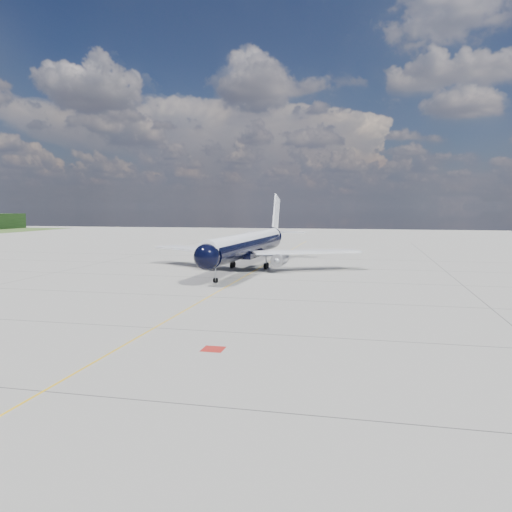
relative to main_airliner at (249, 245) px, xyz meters
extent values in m
plane|color=gray|center=(1.55, -6.75, -4.00)|extent=(320.00, 320.00, 0.00)
cube|color=#E9AE0C|center=(1.55, -11.75, -4.00)|extent=(0.16, 160.00, 0.01)
cube|color=maroon|center=(8.35, -46.75, -4.00)|extent=(1.60, 1.60, 0.01)
cylinder|color=black|center=(-0.07, -1.24, -0.18)|extent=(5.28, 34.72, 3.46)
sphere|color=black|center=(-1.03, -19.42, -0.18)|extent=(3.64, 3.64, 3.46)
cone|color=black|center=(1.06, 20.12, 0.37)|extent=(3.79, 6.54, 3.46)
cylinder|color=white|center=(-0.07, -1.24, 0.69)|extent=(4.61, 36.50, 2.70)
cube|color=black|center=(-1.03, -19.60, 0.32)|extent=(2.24, 1.21, 0.50)
cube|color=white|center=(-9.54, 0.63, -1.00)|extent=(17.32, 12.91, 0.29)
cube|color=white|center=(9.55, -0.38, -1.00)|extent=(17.76, 11.50, 0.29)
cube|color=black|center=(-0.07, -1.24, -1.45)|extent=(4.30, 9.29, 0.91)
cylinder|color=#A9A9B0|center=(-6.07, -2.74, -2.04)|extent=(2.26, 4.29, 2.04)
cylinder|color=#A9A9B0|center=(5.75, -3.37, -2.04)|extent=(2.26, 4.29, 2.04)
sphere|color=gray|center=(-6.17, -4.65, -2.04)|extent=(1.05, 1.05, 1.00)
sphere|color=gray|center=(5.65, -5.28, -2.04)|extent=(1.05, 1.05, 1.00)
cube|color=white|center=(-6.06, -2.56, -1.36)|extent=(0.35, 2.92, 1.00)
cube|color=white|center=(5.76, -3.19, -1.36)|extent=(0.35, 2.92, 1.00)
cube|color=white|center=(1.04, 19.67, 5.01)|extent=(0.60, 5.78, 7.76)
cube|color=white|center=(1.06, 20.12, 1.10)|extent=(11.97, 3.53, 0.20)
cylinder|color=gray|center=(-0.86, -16.24, -2.86)|extent=(0.17, 0.17, 1.91)
cylinder|color=black|center=(-1.04, -16.23, -3.68)|extent=(0.20, 0.64, 0.64)
cylinder|color=black|center=(-0.68, -16.25, -3.68)|extent=(0.20, 0.64, 0.64)
cylinder|color=gray|center=(-2.90, 0.28, -2.77)|extent=(0.25, 0.25, 1.73)
cylinder|color=gray|center=(2.91, -0.03, -2.77)|extent=(0.25, 0.25, 1.73)
cylinder|color=black|center=(-2.93, -0.22, -3.50)|extent=(0.46, 1.02, 1.00)
cylinder|color=black|center=(-2.88, 0.78, -3.50)|extent=(0.46, 1.02, 1.00)
cylinder|color=black|center=(2.89, -0.53, -3.50)|extent=(0.46, 1.02, 1.00)
cylinder|color=black|center=(2.94, 0.47, -3.50)|extent=(0.46, 1.02, 1.00)
camera|label=1|loc=(19.00, -80.51, 6.28)|focal=35.00mm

